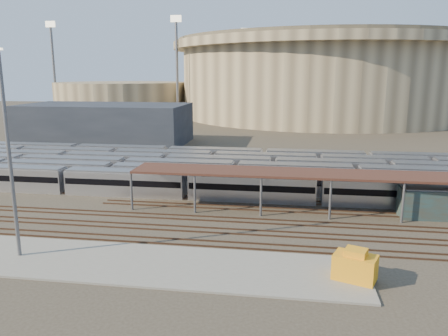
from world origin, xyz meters
TOP-DOWN VIEW (x-y plane):
  - ground at (0.00, 0.00)m, footprint 420.00×420.00m
  - apron at (-5.00, -15.00)m, footprint 50.00×9.00m
  - subway_trains at (0.52, 18.50)m, footprint 128.77×23.90m
  - inspection_shed at (22.00, 4.00)m, footprint 60.30×6.00m
  - empty_tracks at (0.00, -5.00)m, footprint 170.00×9.62m
  - stadium at (25.00, 140.00)m, footprint 124.00×124.00m
  - secondary_arena at (-60.00, 130.00)m, footprint 56.00×56.00m
  - service_building at (-35.00, 55.00)m, footprint 42.00×20.00m
  - floodlight_0 at (-30.00, 110.00)m, footprint 4.00×1.00m
  - floodlight_1 at (-85.00, 120.00)m, footprint 4.00×1.00m
  - floodlight_3 at (-10.00, 160.00)m, footprint 4.00×1.00m
  - yard_light_pole at (-13.57, -15.09)m, footprint 0.80×0.36m
  - yellow_equipment at (18.50, -15.38)m, footprint 4.13×3.37m

SIDE VIEW (x-z plane):
  - ground at x=0.00m, z-range 0.00..0.00m
  - empty_tracks at x=0.00m, z-range 0.00..0.18m
  - apron at x=-5.00m, z-range 0.00..0.20m
  - yellow_equipment at x=18.50m, z-range 0.20..2.43m
  - subway_trains at x=0.52m, z-range 0.00..3.60m
  - inspection_shed at x=22.00m, z-range 2.33..7.63m
  - service_building at x=-35.00m, z-range 0.00..10.00m
  - secondary_arena at x=-60.00m, z-range 0.00..14.00m
  - yard_light_pole at x=-13.57m, z-range 0.28..20.14m
  - stadium at x=25.00m, z-range 0.22..32.72m
  - floodlight_0 at x=-30.00m, z-range 1.45..39.85m
  - floodlight_1 at x=-85.00m, z-range 1.45..39.85m
  - floodlight_3 at x=-10.00m, z-range 1.45..39.85m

